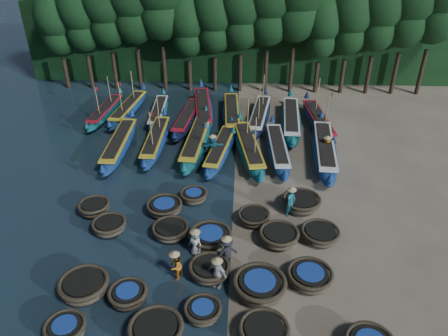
{
  "coord_description": "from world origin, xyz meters",
  "views": [
    {
      "loc": [
        0.41,
        -18.23,
        15.14
      ],
      "look_at": [
        -0.63,
        4.17,
        1.3
      ],
      "focal_mm": 35.0,
      "sensor_mm": 36.0,
      "label": 1
    }
  ],
  "objects_px": {
    "long_boat_3": "(156,140)",
    "fisherman_0": "(196,242)",
    "coracle_7": "(203,311)",
    "coracle_17": "(210,237)",
    "fisherman_6": "(326,147)",
    "coracle_14": "(310,276)",
    "long_boat_14": "(232,113)",
    "long_boat_7": "(278,149)",
    "coracle_20": "(94,207)",
    "coracle_8": "(264,332)",
    "coracle_10": "(84,286)",
    "coracle_13": "(260,286)",
    "long_boat_5": "(220,150)",
    "coracle_24": "(301,202)",
    "fisherman_5": "(213,147)",
    "coracle_11": "(128,295)",
    "coracle_5": "(65,329)",
    "fisherman_2": "(175,265)",
    "fisherman_3": "(226,251)",
    "coracle_12": "(210,269)",
    "coracle_23": "(254,217)",
    "long_boat_9": "(106,112)",
    "long_boat_6": "(249,148)",
    "coracle_22": "(194,196)",
    "coracle_21": "(164,207)",
    "long_boat_13": "(203,109)",
    "coracle_19": "(320,234)",
    "coracle_16": "(170,230)",
    "coracle_18": "(279,236)",
    "long_boat_10": "(128,109)",
    "long_boat_2": "(120,144)",
    "long_boat_12": "(188,118)",
    "long_boat_16": "(291,120)",
    "long_boat_4": "(196,142)",
    "fisherman_1": "(291,201)",
    "fisherman_4": "(217,272)",
    "long_boat_15": "(259,116)",
    "long_boat_11": "(158,113)"
  },
  "relations": [
    {
      "from": "coracle_5",
      "to": "coracle_11",
      "type": "bearing_deg",
      "value": 41.21
    },
    {
      "from": "long_boat_3",
      "to": "long_boat_7",
      "type": "relative_size",
      "value": 1.02
    },
    {
      "from": "coracle_19",
      "to": "fisherman_4",
      "type": "xyz_separation_m",
      "value": [
        -5.13,
        -3.45,
        0.5
      ]
    },
    {
      "from": "coracle_7",
      "to": "long_boat_14",
      "type": "relative_size",
      "value": 0.22
    },
    {
      "from": "long_boat_3",
      "to": "fisherman_0",
      "type": "xyz_separation_m",
      "value": [
        3.97,
        -10.89,
        0.28
      ]
    },
    {
      "from": "long_boat_5",
      "to": "long_boat_15",
      "type": "relative_size",
      "value": 0.92
    },
    {
      "from": "coracle_10",
      "to": "coracle_13",
      "type": "distance_m",
      "value": 7.83
    },
    {
      "from": "coracle_7",
      "to": "coracle_17",
      "type": "xyz_separation_m",
      "value": [
        -0.02,
        4.59,
        0.09
      ]
    },
    {
      "from": "coracle_16",
      "to": "fisherman_3",
      "type": "height_order",
      "value": "fisherman_3"
    },
    {
      "from": "coracle_20",
      "to": "long_boat_6",
      "type": "height_order",
      "value": "long_boat_6"
    },
    {
      "from": "long_boat_5",
      "to": "long_boat_10",
      "type": "distance_m",
      "value": 10.18
    },
    {
      "from": "coracle_12",
      "to": "coracle_22",
      "type": "relative_size",
      "value": 1.12
    },
    {
      "from": "coracle_23",
      "to": "long_boat_10",
      "type": "xyz_separation_m",
      "value": [
        -10.09,
        13.56,
        0.17
      ]
    },
    {
      "from": "fisherman_0",
      "to": "coracle_21",
      "type": "bearing_deg",
      "value": 157.42
    },
    {
      "from": "coracle_10",
      "to": "coracle_11",
      "type": "distance_m",
      "value": 2.1
    },
    {
      "from": "long_boat_14",
      "to": "fisherman_1",
      "type": "relative_size",
      "value": 4.27
    },
    {
      "from": "long_boat_16",
      "to": "long_boat_4",
      "type": "bearing_deg",
      "value": -147.07
    },
    {
      "from": "coracle_7",
      "to": "fisherman_3",
      "type": "relative_size",
      "value": 0.95
    },
    {
      "from": "coracle_24",
      "to": "fisherman_5",
      "type": "distance_m",
      "value": 7.67
    },
    {
      "from": "long_boat_2",
      "to": "long_boat_12",
      "type": "xyz_separation_m",
      "value": [
        4.24,
        4.52,
        -0.03
      ]
    },
    {
      "from": "long_boat_14",
      "to": "fisherman_0",
      "type": "height_order",
      "value": "fisherman_0"
    },
    {
      "from": "long_boat_11",
      "to": "fisherman_3",
      "type": "height_order",
      "value": "fisherman_3"
    },
    {
      "from": "long_boat_3",
      "to": "long_boat_9",
      "type": "relative_size",
      "value": 1.12
    },
    {
      "from": "coracle_23",
      "to": "fisherman_5",
      "type": "relative_size",
      "value": 0.92
    },
    {
      "from": "coracle_5",
      "to": "long_boat_7",
      "type": "relative_size",
      "value": 0.21
    },
    {
      "from": "long_boat_7",
      "to": "coracle_20",
      "type": "bearing_deg",
      "value": -149.85
    },
    {
      "from": "coracle_14",
      "to": "fisherman_3",
      "type": "height_order",
      "value": "fisherman_3"
    },
    {
      "from": "coracle_14",
      "to": "fisherman_2",
      "type": "relative_size",
      "value": 1.23
    },
    {
      "from": "coracle_17",
      "to": "long_boat_9",
      "type": "relative_size",
      "value": 0.32
    },
    {
      "from": "coracle_8",
      "to": "long_boat_2",
      "type": "relative_size",
      "value": 0.24
    },
    {
      "from": "coracle_19",
      "to": "fisherman_5",
      "type": "distance_m",
      "value": 10.15
    },
    {
      "from": "coracle_14",
      "to": "coracle_11",
      "type": "bearing_deg",
      "value": -169.62
    },
    {
      "from": "coracle_16",
      "to": "fisherman_6",
      "type": "relative_size",
      "value": 1.3
    },
    {
      "from": "long_boat_10",
      "to": "coracle_11",
      "type": "bearing_deg",
      "value": -69.06
    },
    {
      "from": "coracle_13",
      "to": "long_boat_5",
      "type": "xyz_separation_m",
      "value": [
        -2.4,
        12.22,
        0.03
      ]
    },
    {
      "from": "coracle_8",
      "to": "coracle_10",
      "type": "height_order",
      "value": "coracle_10"
    },
    {
      "from": "coracle_12",
      "to": "fisherman_2",
      "type": "bearing_deg",
      "value": -172.33
    },
    {
      "from": "long_boat_6",
      "to": "long_boat_3",
      "type": "bearing_deg",
      "value": 162.43
    },
    {
      "from": "coracle_13",
      "to": "coracle_19",
      "type": "height_order",
      "value": "coracle_13"
    },
    {
      "from": "coracle_10",
      "to": "fisherman_2",
      "type": "distance_m",
      "value": 4.12
    },
    {
      "from": "coracle_16",
      "to": "coracle_18",
      "type": "height_order",
      "value": "coracle_18"
    },
    {
      "from": "long_boat_14",
      "to": "fisherman_2",
      "type": "xyz_separation_m",
      "value": [
        -2.06,
        -17.35,
        0.27
      ]
    },
    {
      "from": "fisherman_6",
      "to": "coracle_14",
      "type": "bearing_deg",
      "value": 141.85
    },
    {
      "from": "coracle_11",
      "to": "long_boat_15",
      "type": "relative_size",
      "value": 0.25
    },
    {
      "from": "coracle_5",
      "to": "coracle_22",
      "type": "relative_size",
      "value": 0.98
    },
    {
      "from": "coracle_21",
      "to": "long_boat_6",
      "type": "bearing_deg",
      "value": 54.48
    },
    {
      "from": "coracle_13",
      "to": "coracle_21",
      "type": "bearing_deg",
      "value": 132.26
    },
    {
      "from": "coracle_21",
      "to": "long_boat_13",
      "type": "distance_m",
      "value": 13.14
    },
    {
      "from": "coracle_22",
      "to": "coracle_23",
      "type": "distance_m",
      "value": 3.93
    },
    {
      "from": "coracle_10",
      "to": "long_boat_14",
      "type": "bearing_deg",
      "value": 71.97
    }
  ]
}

